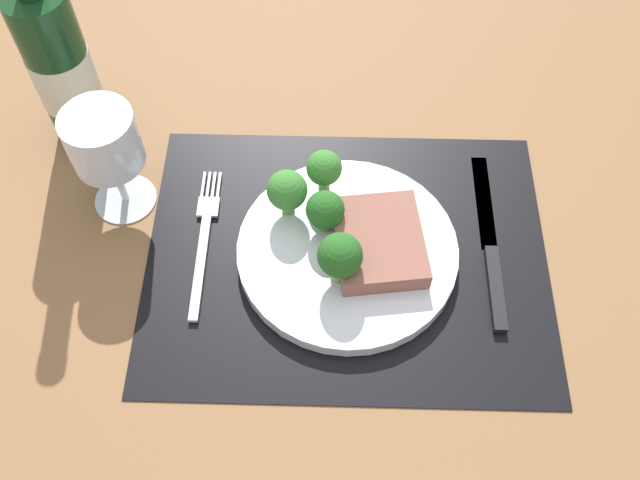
# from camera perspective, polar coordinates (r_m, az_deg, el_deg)

# --- Properties ---
(ground_plane) EXTENTS (1.40, 1.10, 0.03)m
(ground_plane) POSITION_cam_1_polar(r_m,az_deg,el_deg) (0.79, 2.15, -1.89)
(ground_plane) COLOR brown
(placemat) EXTENTS (0.43, 0.34, 0.00)m
(placemat) POSITION_cam_1_polar(r_m,az_deg,el_deg) (0.77, 2.18, -1.27)
(placemat) COLOR black
(placemat) RESTS_ON ground_plane
(plate) EXTENTS (0.24, 0.24, 0.02)m
(plate) POSITION_cam_1_polar(r_m,az_deg,el_deg) (0.77, 2.21, -0.90)
(plate) COLOR silver
(plate) RESTS_ON placemat
(steak) EXTENTS (0.10, 0.12, 0.02)m
(steak) POSITION_cam_1_polar(r_m,az_deg,el_deg) (0.75, 4.77, 0.06)
(steak) COLOR #8C5647
(steak) RESTS_ON plate
(broccoli_center) EXTENTS (0.05, 0.05, 0.06)m
(broccoli_center) POSITION_cam_1_polar(r_m,az_deg,el_deg) (0.71, 1.61, -1.32)
(broccoli_center) COLOR #6B994C
(broccoli_center) RESTS_ON plate
(broccoli_near_fork) EXTENTS (0.04, 0.04, 0.06)m
(broccoli_near_fork) POSITION_cam_1_polar(r_m,az_deg,el_deg) (0.77, 0.33, 5.76)
(broccoli_near_fork) COLOR #6B994C
(broccoli_near_fork) RESTS_ON plate
(broccoli_back_left) EXTENTS (0.04, 0.04, 0.06)m
(broccoli_back_left) POSITION_cam_1_polar(r_m,az_deg,el_deg) (0.76, -2.66, 3.98)
(broccoli_back_left) COLOR #6B994C
(broccoli_back_left) RESTS_ON plate
(broccoli_near_steak) EXTENTS (0.04, 0.04, 0.05)m
(broccoli_near_steak) POSITION_cam_1_polar(r_m,az_deg,el_deg) (0.75, 0.42, 2.40)
(broccoli_near_steak) COLOR #5B8942
(broccoli_near_steak) RESTS_ON plate
(fork) EXTENTS (0.02, 0.19, 0.01)m
(fork) POSITION_cam_1_polar(r_m,az_deg,el_deg) (0.79, -9.30, 0.03)
(fork) COLOR silver
(fork) RESTS_ON placemat
(knife) EXTENTS (0.02, 0.23, 0.01)m
(knife) POSITION_cam_1_polar(r_m,az_deg,el_deg) (0.79, 13.57, -0.99)
(knife) COLOR black
(knife) RESTS_ON placemat
(wine_bottle) EXTENTS (0.07, 0.07, 0.30)m
(wine_bottle) POSITION_cam_1_polar(r_m,az_deg,el_deg) (0.85, -20.10, 13.02)
(wine_bottle) COLOR #143819
(wine_bottle) RESTS_ON ground_plane
(wine_glass) EXTENTS (0.08, 0.08, 0.14)m
(wine_glass) POSITION_cam_1_polar(r_m,az_deg,el_deg) (0.77, -16.89, 7.27)
(wine_glass) COLOR silver
(wine_glass) RESTS_ON ground_plane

